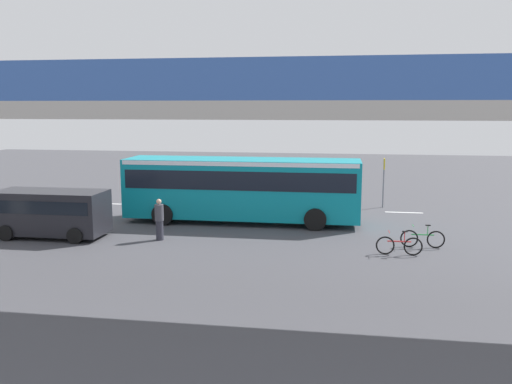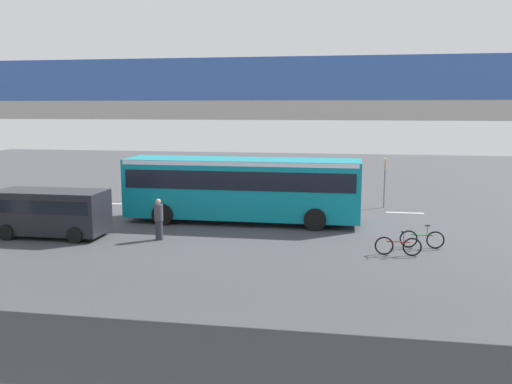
{
  "view_description": "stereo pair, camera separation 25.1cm",
  "coord_description": "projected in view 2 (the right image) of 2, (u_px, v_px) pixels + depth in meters",
  "views": [
    {
      "loc": [
        -4.45,
        25.88,
        5.67
      ],
      "look_at": [
        -0.51,
        0.77,
        1.6
      ],
      "focal_mm": 37.37,
      "sensor_mm": 36.0,
      "label": 1
    },
    {
      "loc": [
        -4.69,
        25.84,
        5.67
      ],
      "look_at": [
        -0.51,
        0.77,
        1.6
      ],
      "focal_mm": 37.37,
      "sensor_mm": 36.0,
      "label": 2
    }
  ],
  "objects": [
    {
      "name": "ground",
      "position": [
        249.0,
        221.0,
        26.83
      ],
      "size": [
        80.0,
        80.0,
        0.0
      ],
      "primitive_type": "plane",
      "color": "#424247"
    },
    {
      "name": "bicycle_red",
      "position": [
        398.0,
        246.0,
        20.5
      ],
      "size": [
        1.77,
        0.44,
        0.96
      ],
      "color": "black",
      "rests_on": "ground"
    },
    {
      "name": "city_bus",
      "position": [
        242.0,
        185.0,
        26.23
      ],
      "size": [
        11.54,
        2.85,
        3.15
      ],
      "color": "#0C8493",
      "rests_on": "ground"
    },
    {
      "name": "lane_dash_leftmost",
      "position": [
        405.0,
        213.0,
        28.83
      ],
      "size": [
        2.0,
        0.2,
        0.01
      ],
      "primitive_type": "cube",
      "color": "silver",
      "rests_on": "ground"
    },
    {
      "name": "lane_dash_left",
      "position": [
        330.0,
        210.0,
        29.48
      ],
      "size": [
        2.0,
        0.2,
        0.01
      ],
      "primitive_type": "cube",
      "color": "silver",
      "rests_on": "ground"
    },
    {
      "name": "pedestrian_overpass",
      "position": [
        182.0,
        125.0,
        15.5
      ],
      "size": [
        26.68,
        2.6,
        6.94
      ],
      "color": "#B2ADA5",
      "rests_on": "ground"
    },
    {
      "name": "lane_dash_right",
      "position": [
        191.0,
        206.0,
        30.78
      ],
      "size": [
        2.0,
        0.2,
        0.01
      ],
      "primitive_type": "cube",
      "color": "silver",
      "rests_on": "ground"
    },
    {
      "name": "lane_dash_rightmost",
      "position": [
        126.0,
        204.0,
        31.43
      ],
      "size": [
        2.0,
        0.2,
        0.01
      ],
      "primitive_type": "cube",
      "color": "silver",
      "rests_on": "ground"
    },
    {
      "name": "parked_van",
      "position": [
        51.0,
        210.0,
        23.43
      ],
      "size": [
        4.8,
        2.17,
        2.05
      ],
      "color": "black",
      "rests_on": "ground"
    },
    {
      "name": "lane_dash_centre",
      "position": [
        259.0,
        208.0,
        30.13
      ],
      "size": [
        2.0,
        0.2,
        0.01
      ],
      "primitive_type": "cube",
      "color": "silver",
      "rests_on": "ground"
    },
    {
      "name": "traffic_sign",
      "position": [
        385.0,
        175.0,
        30.0
      ],
      "size": [
        0.08,
        0.6,
        2.8
      ],
      "color": "slate",
      "rests_on": "ground"
    },
    {
      "name": "pedestrian",
      "position": [
        159.0,
        220.0,
        22.85
      ],
      "size": [
        0.38,
        0.38,
        1.79
      ],
      "color": "#2D2D38",
      "rests_on": "ground"
    },
    {
      "name": "bicycle_green",
      "position": [
        422.0,
        239.0,
        21.56
      ],
      "size": [
        1.77,
        0.44,
        0.96
      ],
      "color": "black",
      "rests_on": "ground"
    }
  ]
}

